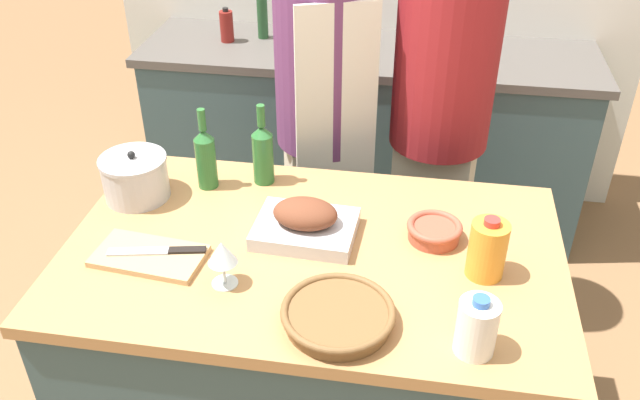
% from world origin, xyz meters
% --- Properties ---
extents(kitchen_island, '(1.43, 0.88, 0.92)m').
position_xyz_m(kitchen_island, '(0.00, 0.00, 0.46)').
color(kitchen_island, '#3D565B').
rests_on(kitchen_island, ground_plane).
extents(back_counter, '(2.17, 0.60, 0.93)m').
position_xyz_m(back_counter, '(0.00, 1.54, 0.46)').
color(back_counter, '#3D565B').
rests_on(back_counter, ground_plane).
extents(roasting_pan, '(0.30, 0.24, 0.12)m').
position_xyz_m(roasting_pan, '(-0.03, 0.06, 0.96)').
color(roasting_pan, '#BCBCC1').
rests_on(roasting_pan, kitchen_island).
extents(wicker_basket, '(0.29, 0.29, 0.05)m').
position_xyz_m(wicker_basket, '(0.11, -0.29, 0.95)').
color(wicker_basket, brown).
rests_on(wicker_basket, kitchen_island).
extents(cutting_board, '(0.32, 0.19, 0.02)m').
position_xyz_m(cutting_board, '(-0.44, -0.12, 0.93)').
color(cutting_board, tan).
rests_on(cutting_board, kitchen_island).
extents(stock_pot, '(0.21, 0.21, 0.16)m').
position_xyz_m(stock_pot, '(-0.60, 0.18, 0.99)').
color(stock_pot, '#B7B7BC').
rests_on(stock_pot, kitchen_island).
extents(mixing_bowl, '(0.16, 0.16, 0.05)m').
position_xyz_m(mixing_bowl, '(0.34, 0.10, 0.95)').
color(mixing_bowl, '#A84C38').
rests_on(mixing_bowl, kitchen_island).
extents(juice_jug, '(0.10, 0.10, 0.18)m').
position_xyz_m(juice_jug, '(0.48, -0.04, 1.00)').
color(juice_jug, orange).
rests_on(juice_jug, kitchen_island).
extents(milk_jug, '(0.10, 0.10, 0.16)m').
position_xyz_m(milk_jug, '(0.44, -0.33, 0.99)').
color(milk_jug, white).
rests_on(milk_jug, kitchen_island).
extents(wine_bottle_green, '(0.07, 0.07, 0.28)m').
position_xyz_m(wine_bottle_green, '(-0.22, 0.33, 1.03)').
color(wine_bottle_green, '#28662D').
rests_on(wine_bottle_green, kitchen_island).
extents(wine_bottle_dark, '(0.07, 0.07, 0.28)m').
position_xyz_m(wine_bottle_dark, '(-0.39, 0.28, 1.03)').
color(wine_bottle_dark, '#28662D').
rests_on(wine_bottle_dark, kitchen_island).
extents(wine_glass_left, '(0.08, 0.08, 0.14)m').
position_xyz_m(wine_glass_left, '(-0.21, -0.19, 1.02)').
color(wine_glass_left, silver).
rests_on(wine_glass_left, kitchen_island).
extents(knife_chef, '(0.27, 0.08, 0.01)m').
position_xyz_m(knife_chef, '(-0.41, -0.11, 0.94)').
color(knife_chef, '#B7B7BC').
rests_on(knife_chef, cutting_board).
extents(stand_mixer, '(0.18, 0.14, 0.35)m').
position_xyz_m(stand_mixer, '(-0.28, 1.65, 1.07)').
color(stand_mixer, silver).
rests_on(stand_mixer, back_counter).
extents(condiment_bottle_tall, '(0.05, 0.05, 0.21)m').
position_xyz_m(condiment_bottle_tall, '(-0.53, 1.62, 1.03)').
color(condiment_bottle_tall, '#234C28').
rests_on(condiment_bottle_tall, back_counter).
extents(condiment_bottle_short, '(0.06, 0.06, 0.16)m').
position_xyz_m(condiment_bottle_short, '(-0.69, 1.54, 1.00)').
color(condiment_bottle_short, maroon).
rests_on(condiment_bottle_short, back_counter).
extents(condiment_bottle_extra, '(0.06, 0.06, 0.14)m').
position_xyz_m(condiment_bottle_extra, '(-0.04, 1.55, 0.99)').
color(condiment_bottle_extra, '#332D28').
rests_on(condiment_bottle_extra, back_counter).
extents(person_cook_aproned, '(0.39, 0.42, 1.74)m').
position_xyz_m(person_cook_aproned, '(-0.09, 0.80, 0.96)').
color(person_cook_aproned, beige).
rests_on(person_cook_aproned, ground_plane).
extents(person_cook_guest, '(0.37, 0.37, 1.78)m').
position_xyz_m(person_cook_guest, '(0.35, 0.82, 0.98)').
color(person_cook_guest, beige).
rests_on(person_cook_guest, ground_plane).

